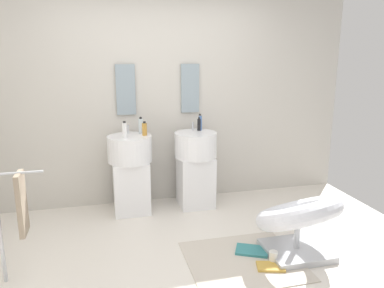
# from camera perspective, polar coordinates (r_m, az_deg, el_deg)

# --- Properties ---
(ground_plane) EXTENTS (4.80, 3.60, 0.04)m
(ground_plane) POSITION_cam_1_polar(r_m,az_deg,el_deg) (3.38, -0.21, -18.54)
(ground_plane) COLOR silver
(rear_partition) EXTENTS (4.80, 0.10, 2.60)m
(rear_partition) POSITION_cam_1_polar(r_m,az_deg,el_deg) (4.52, -5.29, 7.37)
(rear_partition) COLOR beige
(rear_partition) RESTS_ON ground_plane
(pedestal_sink_left) EXTENTS (0.50, 0.50, 1.00)m
(pedestal_sink_left) POSITION_cam_1_polar(r_m,az_deg,el_deg) (4.30, -9.41, -4.03)
(pedestal_sink_left) COLOR white
(pedestal_sink_left) RESTS_ON ground_plane
(pedestal_sink_right) EXTENTS (0.50, 0.50, 1.00)m
(pedestal_sink_right) POSITION_cam_1_polar(r_m,az_deg,el_deg) (4.42, 0.56, -3.36)
(pedestal_sink_right) COLOR white
(pedestal_sink_right) RESTS_ON ground_plane
(vanity_mirror_left) EXTENTS (0.22, 0.03, 0.58)m
(vanity_mirror_left) POSITION_cam_1_polar(r_m,az_deg,el_deg) (4.40, -10.16, 8.22)
(vanity_mirror_left) COLOR #8C9EA8
(vanity_mirror_right) EXTENTS (0.22, 0.03, 0.58)m
(vanity_mirror_right) POSITION_cam_1_polar(r_m,az_deg,el_deg) (4.51, -0.30, 8.55)
(vanity_mirror_right) COLOR #8C9EA8
(lounge_chair) EXTENTS (1.00, 1.00, 0.65)m
(lounge_chair) POSITION_cam_1_polar(r_m,az_deg,el_deg) (3.52, 16.02, -10.94)
(lounge_chair) COLOR #B7BABF
(lounge_chair) RESTS_ON ground_plane
(towel_rack) EXTENTS (0.37, 0.22, 0.95)m
(towel_rack) POSITION_cam_1_polar(r_m,az_deg,el_deg) (3.22, -25.18, -8.69)
(towel_rack) COLOR #B7BABF
(towel_rack) RESTS_ON ground_plane
(area_rug) EXTENTS (0.98, 0.90, 0.01)m
(area_rug) POSITION_cam_1_polar(r_m,az_deg,el_deg) (3.47, 7.86, -17.33)
(area_rug) COLOR beige
(area_rug) RESTS_ON ground_plane
(magazine_teal) EXTENTS (0.35, 0.30, 0.02)m
(magazine_teal) POSITION_cam_1_polar(r_m,az_deg,el_deg) (3.60, 9.18, -15.86)
(magazine_teal) COLOR teal
(magazine_teal) RESTS_ON area_rug
(magazine_ochre) EXTENTS (0.26, 0.21, 0.02)m
(magazine_ochre) POSITION_cam_1_polar(r_m,az_deg,el_deg) (3.39, 11.98, -17.96)
(magazine_ochre) COLOR gold
(magazine_ochre) RESTS_ON area_rug
(coffee_mug) EXTENTS (0.08, 0.08, 0.10)m
(coffee_mug) POSITION_cam_1_polar(r_m,az_deg,el_deg) (3.45, 12.39, -16.61)
(coffee_mug) COLOR white
(coffee_mug) RESTS_ON area_rug
(soap_bottle_white) EXTENTS (0.05, 0.05, 0.19)m
(soap_bottle_white) POSITION_cam_1_polar(r_m,az_deg,el_deg) (4.07, -10.32, 2.09)
(soap_bottle_white) COLOR white
(soap_bottle_white) RESTS_ON pedestal_sink_left
(soap_bottle_black) EXTENTS (0.04, 0.04, 0.16)m
(soap_bottle_black) POSITION_cam_1_polar(r_m,az_deg,el_deg) (4.43, 1.09, 3.03)
(soap_bottle_black) COLOR black
(soap_bottle_black) RESTS_ON pedestal_sink_right
(soap_bottle_clear) EXTENTS (0.05, 0.05, 0.19)m
(soap_bottle_clear) POSITION_cam_1_polar(r_m,az_deg,el_deg) (4.29, -7.87, 2.79)
(soap_bottle_clear) COLOR silver
(soap_bottle_clear) RESTS_ON pedestal_sink_left
(soap_bottle_blue) EXTENTS (0.04, 0.04, 0.19)m
(soap_bottle_blue) POSITION_cam_1_polar(r_m,az_deg,el_deg) (4.44, 1.28, 3.27)
(soap_bottle_blue) COLOR #4C72B7
(soap_bottle_blue) RESTS_ON pedestal_sink_right
(soap_bottle_amber) EXTENTS (0.05, 0.05, 0.16)m
(soap_bottle_amber) POSITION_cam_1_polar(r_m,az_deg,el_deg) (4.19, -7.31, 2.30)
(soap_bottle_amber) COLOR #C68C38
(soap_bottle_amber) RESTS_ON pedestal_sink_left
(soap_bottle_grey) EXTENTS (0.04, 0.04, 0.20)m
(soap_bottle_grey) POSITION_cam_1_polar(r_m,az_deg,el_deg) (4.44, 1.21, 3.31)
(soap_bottle_grey) COLOR #99999E
(soap_bottle_grey) RESTS_ON pedestal_sink_right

